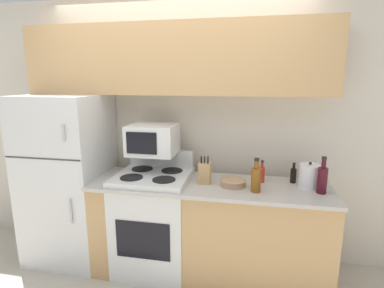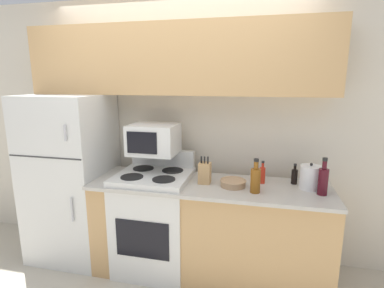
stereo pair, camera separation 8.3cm
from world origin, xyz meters
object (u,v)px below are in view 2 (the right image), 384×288
Objects in this scene: kettle at (310,177)px; bottle_hot_sauce at (262,174)px; bottle_whiskey at (255,179)px; microwave at (154,139)px; bottle_soy_sauce at (294,176)px; refrigerator at (72,177)px; knife_block at (205,173)px; bottle_wine_red at (323,180)px; bowl at (233,183)px; stove at (155,220)px.

bottle_hot_sauce is at bearing 172.15° from kettle.
bottle_whiskey is at bearing -156.91° from kettle.
bottle_hot_sauce is (0.99, 0.01, -0.27)m from microwave.
kettle is (0.11, -0.10, 0.03)m from bottle_soy_sauce.
refrigerator is 6.76× the size of knife_block.
bottle_wine_red reaches higher than bottle_hot_sauce.
refrigerator reaches higher than bottle_wine_red.
bottle_hot_sauce is at bearing -170.43° from bottle_soy_sauce.
bottle_hot_sauce is (0.05, 0.24, -0.03)m from bottle_whiskey.
kettle is (0.39, -0.05, 0.02)m from bottle_hot_sauce.
kettle reaches higher than bottle_hot_sauce.
bowl is at bearing -149.78° from bottle_hot_sauce.
kettle is (0.44, 0.19, -0.01)m from bottle_whiskey.
bottle_hot_sauce is 0.39m from kettle.
knife_block is at bearing -176.18° from kettle.
stove reaches higher than bottle_soy_sauce.
bottle_soy_sauce is (1.24, 0.16, 0.47)m from stove.
knife_block is at bearing 0.56° from stove.
stove is 1.08m from bottle_hot_sauce.
bowl is 0.63m from kettle.
stove is 2.56× the size of microwave.
bottle_soy_sauce is (0.33, 0.29, -0.04)m from bottle_whiskey.
kettle is at bearing 2.68° from stove.
refrigerator is 3.82× the size of microwave.
microwave is 0.83m from bowl.
microwave is at bearing -179.30° from bottle_hot_sauce.
refrigerator is 1.49× the size of stove.
stove is at bearing 178.16° from bowl.
knife_block is at bearing 173.65° from bowl.
refrigerator reaches higher than microwave.
microwave is 1.48m from bottle_wine_red.
refrigerator is at bearing 177.20° from bowl.
microwave is 1.03m from bottle_hot_sauce.
knife_block is 1.21× the size of bottle_hot_sauce.
kettle is at bearing -41.09° from bottle_soy_sauce.
stove is at bearing -179.44° from knife_block.
kettle is (-0.08, 0.12, -0.02)m from bottle_wine_red.
stove is 0.69m from knife_block.
bottle_wine_red is at bearing -48.57° from bottle_soy_sauce.
bottle_hot_sauce is 1.11× the size of bottle_soy_sauce.
bottle_hot_sauce is (0.24, 0.14, 0.05)m from bowl.
knife_block is 1.09× the size of kettle.
kettle is at bearing 23.09° from bottle_whiskey.
bottle_hot_sauce is 0.49m from bottle_wine_red.
bowl is 0.55m from bottle_soy_sauce.
bottle_hot_sauce is at bearing 159.84° from bottle_wine_red.
microwave reaches higher than bowl.
bottle_soy_sauce is at bearing 138.91° from kettle.
stove is at bearing -3.59° from refrigerator.
refrigerator reaches higher than bottle_soy_sauce.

